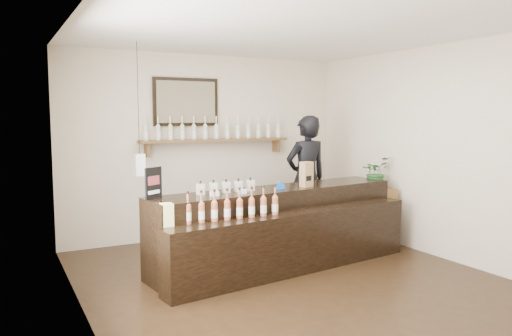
{
  "coord_description": "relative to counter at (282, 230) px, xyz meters",
  "views": [
    {
      "loc": [
        -2.94,
        -4.7,
        1.88
      ],
      "look_at": [
        -0.09,
        0.7,
        1.23
      ],
      "focal_mm": 35.0,
      "sensor_mm": 36.0,
      "label": 1
    }
  ],
  "objects": [
    {
      "name": "ground",
      "position": [
        -0.21,
        -0.57,
        -0.45
      ],
      "size": [
        5.0,
        5.0,
        0.0
      ],
      "primitive_type": "plane",
      "color": "black",
      "rests_on": "ground"
    },
    {
      "name": "room_shell",
      "position": [
        -0.21,
        -0.57,
        1.25
      ],
      "size": [
        5.0,
        5.0,
        5.0
      ],
      "color": "beige",
      "rests_on": "ground"
    },
    {
      "name": "back_wall_decor",
      "position": [
        -0.36,
        1.8,
        1.3
      ],
      "size": [
        2.66,
        0.96,
        1.69
      ],
      "color": "brown",
      "rests_on": "ground"
    },
    {
      "name": "counter",
      "position": [
        0.0,
        0.0,
        0.0
      ],
      "size": [
        3.5,
        1.34,
        1.13
      ],
      "color": "black",
      "rests_on": "ground"
    },
    {
      "name": "promo_sign",
      "position": [
        -1.62,
        0.06,
        0.68
      ],
      "size": [
        0.22,
        0.14,
        0.35
      ],
      "color": "black",
      "rests_on": "counter"
    },
    {
      "name": "paper_bag",
      "position": [
        0.38,
        0.05,
        0.67
      ],
      "size": [
        0.16,
        0.14,
        0.32
      ],
      "color": "#9A724A",
      "rests_on": "counter"
    },
    {
      "name": "tape_dispenser",
      "position": [
        -0.02,
        0.03,
        0.55
      ],
      "size": [
        0.12,
        0.05,
        0.1
      ],
      "color": "blue",
      "rests_on": "counter"
    },
    {
      "name": "side_cabinet",
      "position": [
        1.79,
        0.34,
        -0.04
      ],
      "size": [
        0.52,
        0.64,
        0.83
      ],
      "color": "brown",
      "rests_on": "ground"
    },
    {
      "name": "potted_plant",
      "position": [
        1.79,
        0.34,
        0.6
      ],
      "size": [
        0.49,
        0.45,
        0.45
      ],
      "primitive_type": "imported",
      "rotation": [
        0.0,
        0.0,
        0.29
      ],
      "color": "#27622C",
      "rests_on": "side_cabinet"
    },
    {
      "name": "shopkeeper",
      "position": [
        1.0,
        0.98,
        0.61
      ],
      "size": [
        0.78,
        0.51,
        2.12
      ],
      "primitive_type": "imported",
      "rotation": [
        0.0,
        0.0,
        3.15
      ],
      "color": "black",
      "rests_on": "ground"
    }
  ]
}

